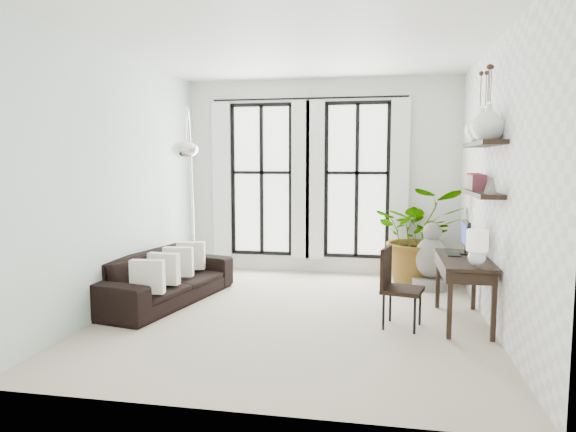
% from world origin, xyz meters
% --- Properties ---
extents(floor, '(5.00, 5.00, 0.00)m').
position_xyz_m(floor, '(0.00, 0.00, 0.00)').
color(floor, '#BEB097').
rests_on(floor, ground).
extents(ceiling, '(5.00, 5.00, 0.00)m').
position_xyz_m(ceiling, '(0.00, 0.00, 3.20)').
color(ceiling, white).
rests_on(ceiling, wall_back).
extents(wall_left, '(0.00, 5.00, 5.00)m').
position_xyz_m(wall_left, '(-2.25, 0.00, 1.60)').
color(wall_left, silver).
rests_on(wall_left, floor).
extents(wall_right, '(0.00, 5.00, 5.00)m').
position_xyz_m(wall_right, '(2.25, 0.00, 1.60)').
color(wall_right, white).
rests_on(wall_right, floor).
extents(wall_back, '(4.50, 0.00, 4.50)m').
position_xyz_m(wall_back, '(0.00, 2.50, 1.60)').
color(wall_back, white).
rests_on(wall_back, floor).
extents(windows, '(3.26, 0.13, 2.65)m').
position_xyz_m(windows, '(-0.20, 2.43, 1.56)').
color(windows, white).
rests_on(windows, wall_back).
extents(wall_shelves, '(0.25, 1.30, 0.60)m').
position_xyz_m(wall_shelves, '(2.11, 0.06, 1.73)').
color(wall_shelves, black).
rests_on(wall_shelves, wall_right).
extents(sofa, '(1.29, 2.36, 0.65)m').
position_xyz_m(sofa, '(-1.80, 0.25, 0.33)').
color(sofa, black).
rests_on(sofa, floor).
extents(throw_pillows, '(0.40, 1.52, 0.40)m').
position_xyz_m(throw_pillows, '(-1.70, 0.25, 0.50)').
color(throw_pillows, white).
rests_on(throw_pillows, sofa).
extents(plant, '(1.36, 1.19, 1.48)m').
position_xyz_m(plant, '(1.58, 1.98, 0.74)').
color(plant, '#2D7228').
rests_on(plant, floor).
extents(desk, '(0.54, 1.29, 1.15)m').
position_xyz_m(desk, '(1.95, -0.03, 0.71)').
color(desk, black).
rests_on(desk, floor).
extents(desk_chair, '(0.51, 0.51, 0.90)m').
position_xyz_m(desk_chair, '(1.18, -0.24, 0.51)').
color(desk_chair, black).
rests_on(desk_chair, floor).
extents(arc_lamp, '(0.77, 1.65, 2.61)m').
position_xyz_m(arc_lamp, '(-1.70, 0.93, 2.01)').
color(arc_lamp, silver).
rests_on(arc_lamp, floor).
extents(buddha, '(0.54, 0.54, 0.98)m').
position_xyz_m(buddha, '(1.74, 1.64, 0.41)').
color(buddha, slate).
rests_on(buddha, floor).
extents(vase_a, '(0.37, 0.37, 0.38)m').
position_xyz_m(vase_a, '(2.11, -0.23, 2.27)').
color(vase_a, white).
rests_on(vase_a, shelf_upper).
extents(vase_b, '(0.37, 0.37, 0.38)m').
position_xyz_m(vase_b, '(2.11, 0.17, 2.27)').
color(vase_b, white).
rests_on(vase_b, shelf_upper).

